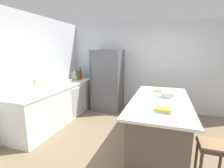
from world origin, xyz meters
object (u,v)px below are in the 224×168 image
Objects in this scene: wine_bottle at (81,74)px; cookbook_stack at (163,110)px; kitchen_island at (159,123)px; vinegar_bottle at (80,76)px; hot_sauce_bottle at (80,77)px; cutting_board at (163,91)px; bar_stool at (213,151)px; sink_faucet at (43,83)px; gin_bottle at (74,76)px; olive_oil_bottle at (73,77)px; whiskey_bottle at (79,76)px; mixing_bowl at (168,95)px; flower_vase at (35,90)px; soda_bottle at (81,73)px; refrigerator at (108,80)px.

wine_bottle is 3.50m from cookbook_stack.
wine_bottle reaches higher than cookbook_stack.
kitchen_island is 3.02m from vinegar_bottle.
hot_sauce_bottle reaches higher than cutting_board.
bar_stool is at bearing -34.89° from hot_sauce_bottle.
sink_faucet is 0.84× the size of gin_bottle.
cookbook_stack reaches higher than kitchen_island.
kitchen_island is at bearing -25.64° from olive_oil_bottle.
whiskey_bottle is 3.36m from cookbook_stack.
mixing_bowl is at bearing -28.02° from vinegar_bottle.
gin_bottle is 1.18× the size of olive_oil_bottle.
vinegar_bottle is at bearing -65.40° from wine_bottle.
mixing_bowl is (-0.58, 0.96, 0.46)m from bar_stool.
gin_bottle is at bearing -90.53° from wine_bottle.
wine_bottle is 0.99× the size of cutting_board.
whiskey_bottle is 0.71× the size of cutting_board.
cutting_board is at bearing -14.97° from gin_bottle.
flower_vase is (-3.15, 0.36, 0.50)m from bar_stool.
gin_bottle is (-3.26, 2.08, 0.54)m from bar_stool.
kitchen_island is 0.79m from cutting_board.
vinegar_bottle is 1.01× the size of mixing_bowl.
sink_faucet is 1.36m from gin_bottle.
soda_bottle is 2.84m from cutting_board.
refrigerator is at bearing 67.31° from flower_vase.
wine_bottle is 1.01× the size of gin_bottle.
bar_stool is at bearing -58.58° from mixing_bowl.
bar_stool is (0.70, -0.75, 0.04)m from kitchen_island.
wine_bottle is at bearing -80.68° from soda_bottle.
olive_oil_bottle is at bearing 148.74° from bar_stool.
bar_stool is 1.21m from mixing_bowl.
sink_faucet is 1.00× the size of flower_vase.
hot_sauce_bottle is (0.13, -0.27, -0.07)m from wine_bottle.
gin_bottle reaches higher than cutting_board.
olive_oil_bottle is at bearing 89.90° from sink_faucet.
hot_sauce_bottle is 0.80× the size of mixing_bowl.
gin_bottle reaches higher than hot_sauce_bottle.
flower_vase is 1.81m from hot_sauce_bottle.
sink_faucet is at bearing -89.50° from soda_bottle.
sink_faucet reaches higher than mixing_bowl.
refrigerator reaches higher than wine_bottle.
whiskey_bottle is 1.29× the size of hot_sauce_bottle.
kitchen_island is at bearing -34.90° from soda_bottle.
soda_bottle is 0.09m from wine_bottle.
sink_faucet is 1.15× the size of whiskey_bottle.
bar_stool is at bearing -36.97° from wine_bottle.
wine_bottle is 1.20× the size of olive_oil_bottle.
gin_bottle is (-2.56, 1.32, 0.58)m from kitchen_island.
kitchen_island is 0.79m from cookbook_stack.
bar_stool is at bearing -46.02° from refrigerator.
flower_vase is (-0.85, -2.02, 0.10)m from refrigerator.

